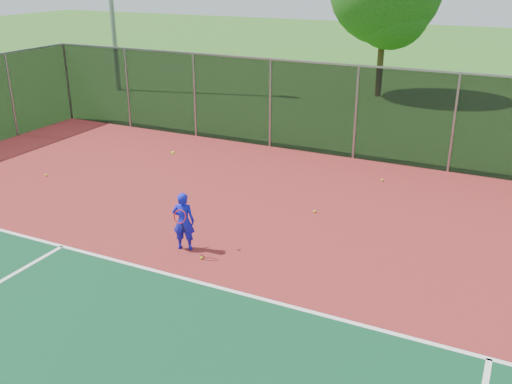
% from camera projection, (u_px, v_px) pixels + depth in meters
% --- Properties ---
extents(court_apron, '(30.00, 20.00, 0.02)m').
position_uv_depth(court_apron, '(350.00, 361.00, 9.10)').
color(court_apron, maroon).
rests_on(court_apron, ground).
extents(fence_back, '(30.00, 0.06, 3.03)m').
position_uv_depth(fence_back, '(454.00, 122.00, 16.89)').
color(fence_back, black).
rests_on(fence_back, court_apron).
extents(tennis_player, '(0.59, 0.64, 2.21)m').
position_uv_depth(tennis_player, '(184.00, 221.00, 12.45)').
color(tennis_player, '#1617CF').
rests_on(tennis_player, court_apron).
extents(practice_ball_1, '(0.07, 0.07, 0.07)m').
position_uv_depth(practice_ball_1, '(46.00, 175.00, 17.05)').
color(practice_ball_1, yellow).
rests_on(practice_ball_1, court_apron).
extents(practice_ball_2, '(0.07, 0.07, 0.07)m').
position_uv_depth(practice_ball_2, '(382.00, 180.00, 16.66)').
color(practice_ball_2, yellow).
rests_on(practice_ball_2, court_apron).
extents(practice_ball_4, '(0.07, 0.07, 0.07)m').
position_uv_depth(practice_ball_4, '(202.00, 258.00, 12.23)').
color(practice_ball_4, yellow).
rests_on(practice_ball_4, court_apron).
extents(practice_ball_5, '(0.07, 0.07, 0.07)m').
position_uv_depth(practice_ball_5, '(315.00, 211.00, 14.54)').
color(practice_ball_5, yellow).
rests_on(practice_ball_5, court_apron).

